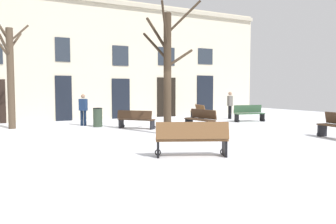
% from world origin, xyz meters
% --- Properties ---
extents(ground_plane, '(33.59, 33.59, 0.00)m').
position_xyz_m(ground_plane, '(0.00, 0.00, 0.00)').
color(ground_plane, white).
extents(building_facade, '(20.99, 0.60, 7.30)m').
position_xyz_m(building_facade, '(0.01, 8.75, 3.68)').
color(building_facade, beige).
rests_on(building_facade, ground).
extents(tree_center, '(2.07, 2.24, 5.26)m').
position_xyz_m(tree_center, '(-0.59, 0.62, 2.62)').
color(tree_center, '#382B1E').
rests_on(tree_center, ground).
extents(tree_foreground, '(1.88, 1.92, 5.38)m').
position_xyz_m(tree_foreground, '(-6.07, 5.59, 2.59)').
color(tree_foreground, '#4C3D2D').
rests_on(tree_foreground, ground).
extents(litter_bin, '(0.46, 0.46, 0.91)m').
position_xyz_m(litter_bin, '(-2.35, 4.55, 0.46)').
color(litter_bin, '#2D3D2D').
rests_on(litter_bin, ground).
extents(bench_by_litter_bin, '(1.51, 1.58, 0.85)m').
position_xyz_m(bench_by_litter_bin, '(-1.00, 2.99, 0.43)').
color(bench_by_litter_bin, '#3D2819').
rests_on(bench_by_litter_bin, ground).
extents(bench_near_lamp, '(1.95, 1.25, 0.95)m').
position_xyz_m(bench_near_lamp, '(-2.00, -3.60, 0.49)').
color(bench_near_lamp, brown).
rests_on(bench_near_lamp, ground).
extents(bench_near_center_tree, '(0.65, 1.75, 0.92)m').
position_xyz_m(bench_near_center_tree, '(1.34, 1.18, 0.48)').
color(bench_near_center_tree, '#3D2819').
rests_on(bench_near_center_tree, ground).
extents(bench_back_to_back_right, '(1.82, 0.74, 0.93)m').
position_xyz_m(bench_back_to_back_right, '(5.90, 3.29, 0.48)').
color(bench_back_to_back_right, '#2D4C33').
rests_on(bench_back_to_back_right, ground).
extents(bench_far_corner, '(0.83, 1.75, 0.86)m').
position_xyz_m(bench_far_corner, '(4.43, 6.27, 0.45)').
color(bench_far_corner, brown).
rests_on(bench_far_corner, ground).
extents(person_strolling, '(0.31, 0.42, 1.67)m').
position_xyz_m(person_strolling, '(6.04, 5.21, 0.92)').
color(person_strolling, black).
rests_on(person_strolling, ground).
extents(person_near_bench, '(0.42, 0.42, 1.57)m').
position_xyz_m(person_near_bench, '(-2.86, 5.35, 0.86)').
color(person_near_bench, black).
rests_on(person_near_bench, ground).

